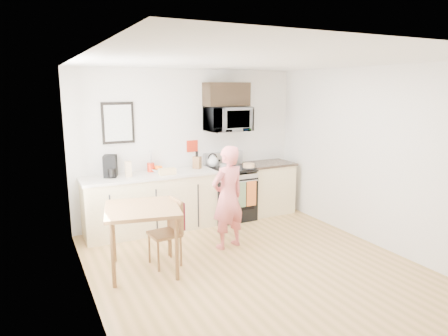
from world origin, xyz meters
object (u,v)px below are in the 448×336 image
range (230,195)px  person (228,197)px  dining_table (142,215)px  microwave (228,119)px  cake (249,166)px  chair (173,222)px

range → person: person is taller
dining_table → microwave: bearing=36.7°
range → person: 1.34m
microwave → cake: bearing=-48.0°
dining_table → chair: (0.42, 0.06, -0.18)m
chair → cake: size_ratio=3.57×
range → dining_table: 2.37m
dining_table → chair: size_ratio=1.06×
dining_table → cake: cake is taller
range → person: size_ratio=0.77×
range → chair: bearing=-139.9°
range → dining_table: size_ratio=1.25×
range → person: bearing=-119.1°
range → person: (-0.63, -1.14, 0.31)m
person → chair: (-0.88, -0.14, -0.19)m
chair → cake: (1.78, 1.09, 0.40)m
dining_table → chair: 0.46m
dining_table → person: bearing=8.8°
chair → dining_table: bearing=-177.0°
range → cake: (0.26, -0.19, 0.53)m
microwave → person: 1.72m
dining_table → chair: bearing=8.2°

